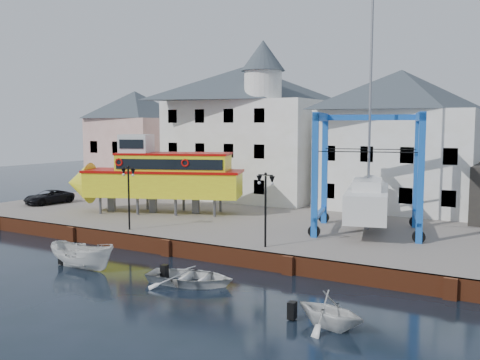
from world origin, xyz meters
The scene contains 14 objects.
ground centered at (0.00, 0.00, 0.00)m, with size 140.00×140.00×0.00m, color black.
hardstanding centered at (0.00, 11.00, 0.50)m, with size 44.00×22.00×1.00m, color slate.
quay_wall centered at (0.00, 0.10, 0.50)m, with size 44.00×0.47×1.00m.
building_pink centered at (-18.00, 18.00, 6.15)m, with size 8.00×7.00×10.30m.
building_white_main centered at (-4.87, 18.39, 7.34)m, with size 14.00×8.30×14.00m.
building_white_right centered at (9.00, 19.00, 6.60)m, with size 12.00×8.00×11.20m.
lamp_post_left centered at (-4.00, 1.20, 4.17)m, with size 1.12×0.32×4.20m.
lamp_post_right centered at (6.00, 1.20, 4.17)m, with size 1.12×0.32×4.20m.
tour_boat centered at (-7.06, 7.44, 3.87)m, with size 14.22×8.20×6.09m.
travel_lift centered at (9.46, 9.02, 3.43)m, with size 7.89×9.95×14.57m.
van centered at (-17.88, 6.45, 1.59)m, with size 1.96×4.25×1.18m, color black.
motorboat_a centered at (-2.18, -4.62, 0.00)m, with size 1.62×4.30×1.66m, color silver.
motorboat_b centered at (4.52, -3.96, 0.00)m, with size 3.17×4.43×0.92m, color silver.
motorboat_c centered at (12.50, -5.92, 0.00)m, with size 2.54×2.94×1.55m, color silver.
Camera 1 is at (19.51, -24.94, 7.80)m, focal length 40.00 mm.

